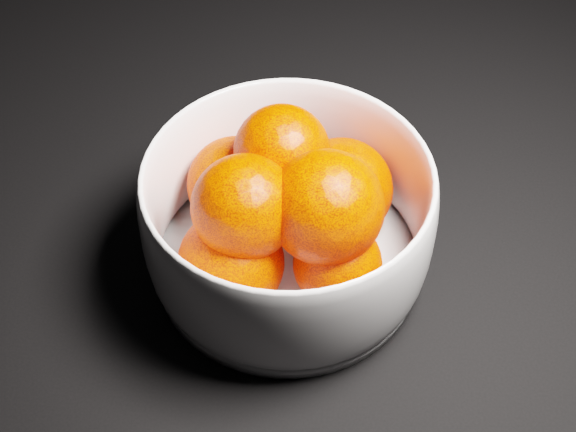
{
  "coord_description": "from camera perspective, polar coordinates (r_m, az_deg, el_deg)",
  "views": [
    {
      "loc": [
        0.28,
        -0.65,
        0.51
      ],
      "look_at": [
        0.25,
        -0.25,
        0.06
      ],
      "focal_mm": 50.0,
      "sensor_mm": 36.0,
      "label": 1
    }
  ],
  "objects": [
    {
      "name": "bowl",
      "position": [
        0.6,
        0.0,
        -0.34
      ],
      "size": [
        0.22,
        0.22,
        0.11
      ],
      "rotation": [
        0.0,
        0.0,
        0.05
      ],
      "color": "silver",
      "rests_on": "ground"
    },
    {
      "name": "orange_pile",
      "position": [
        0.59,
        -0.19,
        0.67
      ],
      "size": [
        0.16,
        0.16,
        0.13
      ],
      "color": "#FF2C00",
      "rests_on": "bowl"
    },
    {
      "name": "ground",
      "position": [
        0.87,
        -15.59,
        10.67
      ],
      "size": [
        3.0,
        3.0,
        0.0
      ],
      "primitive_type": "cube",
      "color": "black",
      "rests_on": "ground"
    }
  ]
}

